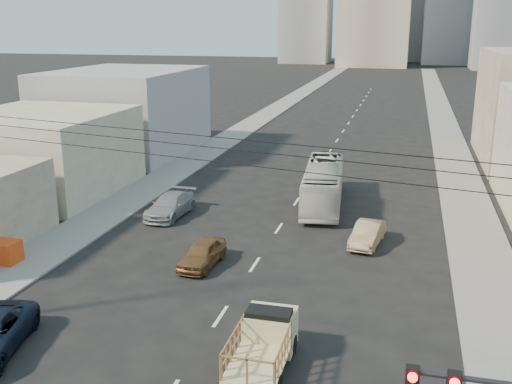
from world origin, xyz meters
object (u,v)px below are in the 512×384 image
at_px(city_bus, 323,184).
at_px(sedan_brown, 202,254).
at_px(sedan_grey, 170,205).
at_px(flatbed_pickup, 264,341).
at_px(sedan_tan, 367,234).
at_px(crate_stack, 2,251).

relative_size(city_bus, sedan_brown, 2.72).
xyz_separation_m(sedan_brown, sedan_grey, (-4.85, 7.47, 0.06)).
height_order(flatbed_pickup, sedan_tan, flatbed_pickup).
bearing_deg(sedan_grey, flatbed_pickup, -54.66).
xyz_separation_m(city_bus, sedan_grey, (-9.43, -5.11, -0.76)).
bearing_deg(city_bus, sedan_brown, -115.20).
relative_size(sedan_brown, sedan_grey, 0.79).
xyz_separation_m(sedan_grey, crate_stack, (-5.50, -9.85, -0.03)).
relative_size(city_bus, sedan_grey, 2.14).
distance_m(city_bus, sedan_grey, 10.75).
xyz_separation_m(flatbed_pickup, crate_stack, (-15.77, 6.23, -0.40)).
xyz_separation_m(sedan_brown, sedan_tan, (8.19, 5.29, -0.01)).
relative_size(sedan_brown, crate_stack, 2.18).
bearing_deg(sedan_tan, crate_stack, -148.94).
distance_m(flatbed_pickup, sedan_grey, 19.07).
height_order(city_bus, sedan_grey, city_bus).
height_order(city_bus, sedan_brown, city_bus).
height_order(sedan_brown, sedan_tan, sedan_brown).
distance_m(flatbed_pickup, crate_stack, 16.96).
distance_m(sedan_brown, crate_stack, 10.62).
relative_size(city_bus, crate_stack, 5.92).
xyz_separation_m(flatbed_pickup, sedan_tan, (2.78, 13.89, -0.44)).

